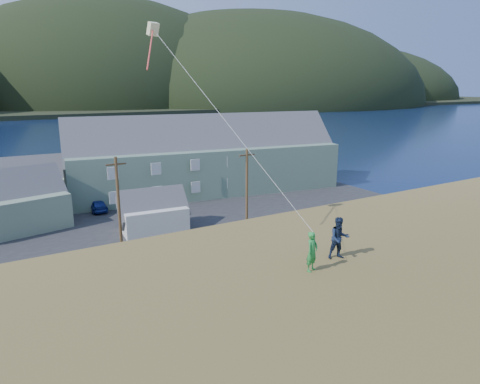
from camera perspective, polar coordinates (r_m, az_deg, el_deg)
name	(u,v)px	position (r m, az deg, el deg)	size (l,w,h in m)	color
ground	(134,269)	(35.99, -13.89, -9.97)	(900.00, 900.00, 0.00)	#0A1638
grass_strip	(142,278)	(34.22, -12.90, -11.13)	(110.00, 8.00, 0.10)	#4C3D19
waterfront_lot	(90,215)	(51.61, -19.39, -2.90)	(72.00, 36.00, 0.12)	#28282B
wharf	(17,180)	(73.19, -27.63, 1.46)	(26.00, 14.00, 0.90)	gray
far_hills	(62,104)	(314.56, -22.69, 10.76)	(760.00, 265.00, 143.00)	black
lodge	(206,156)	(58.95, -4.55, 4.77)	(37.50, 15.21, 12.81)	slate
shed_palegreen_near	(10,204)	(48.68, -28.37, -1.39)	(11.55, 8.57, 7.60)	gray
shed_white	(153,212)	(43.78, -11.51, -2.60)	(7.05, 4.99, 5.31)	silver
shed_palegreen_far	(47,182)	(58.00, -24.38, 1.27)	(11.07, 6.47, 7.38)	gray
utility_poles	(86,217)	(35.18, -19.89, -3.11)	(31.53, 0.24, 8.94)	#47331E
parked_cars	(9,209)	(54.91, -28.44, -1.98)	(24.28, 12.68, 1.58)	#232328
kite_flyer_green	(312,252)	(17.31, 9.59, -7.84)	(0.60, 0.39, 1.63)	#248637
kite_flyer_navy	(339,238)	(18.69, 13.08, -6.02)	(0.89, 0.69, 1.83)	#15213B
kite_rig	(155,35)	(19.94, -11.23, 19.82)	(2.51, 3.66, 11.10)	beige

